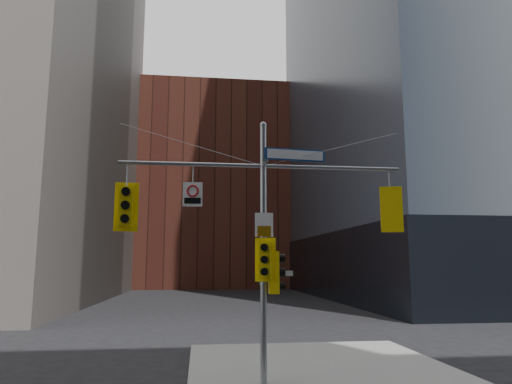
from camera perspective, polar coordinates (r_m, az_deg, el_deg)
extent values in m
cube|color=gray|center=(15.32, 7.82, -20.88)|extent=(8.00, 8.00, 0.15)
cube|color=black|center=(51.88, 28.32, -8.15)|extent=(36.40, 36.40, 6.00)
cube|color=brown|center=(69.37, -5.44, 0.04)|extent=(26.00, 20.00, 28.00)
cylinder|color=gray|center=(12.64, 0.94, -7.43)|extent=(0.18, 0.18, 7.20)
sphere|color=gray|center=(13.23, 0.90, 8.36)|extent=(0.20, 0.20, 0.20)
cylinder|color=gray|center=(12.81, -8.00, 3.47)|extent=(4.00, 0.11, 0.11)
cylinder|color=gray|center=(13.34, 9.47, 3.01)|extent=(4.00, 0.11, 0.11)
cylinder|color=gray|center=(12.58, 1.13, 3.60)|extent=(0.10, 0.70, 0.10)
cylinder|color=gray|center=(12.93, -7.95, 5.85)|extent=(4.00, 0.02, 1.12)
cylinder|color=gray|center=(13.46, 9.41, 5.30)|extent=(4.00, 0.02, 1.12)
cube|color=yellow|center=(12.76, -15.96, -1.70)|extent=(0.37, 0.28, 1.09)
cube|color=yellow|center=(12.95, -15.91, -1.80)|extent=(0.64, 0.10, 1.34)
cylinder|color=black|center=(12.61, -15.95, 0.05)|extent=(0.24, 0.19, 0.23)
cylinder|color=black|center=(12.69, -15.93, -0.01)|extent=(0.20, 0.04, 0.20)
cylinder|color=black|center=(12.56, -16.02, -1.59)|extent=(0.24, 0.19, 0.23)
cylinder|color=black|center=(12.64, -16.00, -1.63)|extent=(0.20, 0.04, 0.20)
cylinder|color=black|center=(12.52, -16.09, -3.23)|extent=(0.24, 0.19, 0.23)
cylinder|color=black|center=(12.60, -16.07, -3.26)|extent=(0.20, 0.04, 0.20)
cube|color=yellow|center=(13.73, 16.46, -2.16)|extent=(0.39, 0.32, 1.06)
cube|color=yellow|center=(13.55, 16.58, -2.07)|extent=(0.61, 0.19, 1.31)
cylinder|color=black|center=(13.97, 16.26, -0.82)|extent=(0.25, 0.21, 0.22)
cylinder|color=black|center=(13.89, 16.32, -0.78)|extent=(0.19, 0.07, 0.19)
cylinder|color=black|center=(13.93, 16.33, -2.26)|extent=(0.25, 0.21, 0.22)
cylinder|color=black|center=(13.85, 16.38, -2.22)|extent=(0.19, 0.07, 0.19)
cylinder|color=black|center=(13.89, 16.39, -3.70)|extent=(0.25, 0.21, 0.22)
cylinder|color=black|center=(13.81, 16.44, -3.67)|extent=(0.19, 0.07, 0.19)
cube|color=yellow|center=(12.67, 2.22, -10.01)|extent=(0.27, 0.37, 1.15)
cylinder|color=black|center=(12.71, 3.19, -8.28)|extent=(0.18, 0.24, 0.24)
cylinder|color=black|center=(12.69, 2.80, -8.28)|extent=(0.02, 0.21, 0.21)
cylinder|color=black|center=(12.71, 3.21, -10.00)|extent=(0.18, 0.24, 0.24)
cylinder|color=black|center=(12.70, 2.81, -10.00)|extent=(0.02, 0.21, 0.21)
cylinder|color=black|center=(12.72, 3.22, -11.72)|extent=(0.18, 0.24, 0.24)
cylinder|color=black|center=(12.71, 2.83, -11.73)|extent=(0.02, 0.21, 0.21)
cube|color=yellow|center=(12.35, 1.12, -8.44)|extent=(0.35, 0.28, 0.95)
cube|color=yellow|center=(12.52, 1.19, -8.44)|extent=(0.56, 0.16, 1.18)
cylinder|color=black|center=(12.18, 1.05, -6.94)|extent=(0.23, 0.19, 0.20)
cylinder|color=black|center=(12.25, 1.08, -6.95)|extent=(0.17, 0.06, 0.17)
cylinder|color=black|center=(12.17, 1.05, -8.43)|extent=(0.23, 0.19, 0.20)
cylinder|color=black|center=(12.25, 1.08, -8.44)|extent=(0.17, 0.06, 0.17)
cylinder|color=black|center=(12.17, 1.06, -9.93)|extent=(0.23, 0.19, 0.20)
cylinder|color=#0CE559|center=(12.25, 1.09, -9.92)|extent=(0.17, 0.06, 0.17)
cube|color=navy|center=(13.15, 4.92, 4.64)|extent=(1.77, 0.24, 0.35)
cube|color=silver|center=(13.13, 4.95, 4.67)|extent=(1.66, 0.20, 0.27)
cube|color=silver|center=(12.63, -7.93, -0.29)|extent=(0.54, 0.09, 0.67)
torus|color=#B20A0A|center=(12.63, -7.92, 0.13)|extent=(0.33, 0.08, 0.33)
cube|color=black|center=(12.59, -7.95, -1.08)|extent=(0.45, 0.06, 0.16)
cube|color=silver|center=(12.56, 1.01, -4.11)|extent=(0.50, 0.06, 0.66)
cube|color=#D88C00|center=(12.52, 1.02, -4.94)|extent=(0.37, 0.04, 0.29)
cube|color=silver|center=(12.70, 2.99, -10.12)|extent=(0.72, 0.10, 0.14)
cube|color=#145926|center=(13.09, 0.68, -11.30)|extent=(0.05, 0.75, 0.15)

